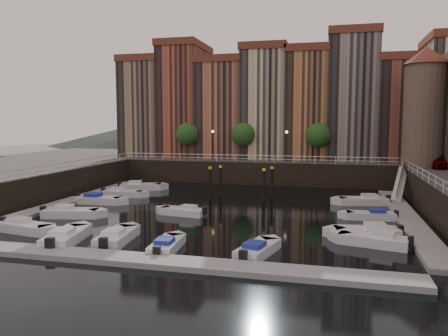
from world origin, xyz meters
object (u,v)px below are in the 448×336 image
(boat_left_2, at_px, (98,200))
(gangway, at_px, (400,181))
(car_a, at_px, (440,162))
(mooring_pilings, at_px, (241,183))
(boat_left_0, at_px, (23,227))
(corner_tower, at_px, (424,105))
(boat_left_1, at_px, (70,213))

(boat_left_2, bearing_deg, gangway, 18.40)
(boat_left_2, relative_size, car_a, 1.06)
(mooring_pilings, distance_m, boat_left_0, 22.45)
(gangway, bearing_deg, boat_left_2, -160.86)
(mooring_pilings, bearing_deg, corner_tower, 23.84)
(boat_left_2, xyz_separation_m, car_a, (34.95, 13.84, 3.42))
(gangway, relative_size, boat_left_2, 1.65)
(boat_left_2, distance_m, car_a, 37.75)
(gangway, height_order, mooring_pilings, gangway)
(boat_left_2, bearing_deg, mooring_pilings, 24.27)
(gangway, distance_m, boat_left_1, 34.02)
(car_a, bearing_deg, corner_tower, 147.37)
(boat_left_1, bearing_deg, mooring_pilings, 32.51)
(boat_left_2, bearing_deg, corner_tower, 23.59)
(gangway, bearing_deg, boat_left_1, -150.01)
(gangway, bearing_deg, corner_tower, 57.20)
(corner_tower, height_order, boat_left_0, corner_tower)
(boat_left_1, relative_size, car_a, 1.09)
(boat_left_1, relative_size, boat_left_2, 1.02)
(gangway, relative_size, boat_left_1, 1.62)
(boat_left_0, bearing_deg, gangway, 46.78)
(boat_left_0, bearing_deg, boat_left_2, 102.59)
(boat_left_0, xyz_separation_m, car_a, (34.40, 25.67, 3.43))
(corner_tower, bearing_deg, boat_left_2, -155.68)
(corner_tower, distance_m, car_a, 6.71)
(gangway, distance_m, boat_left_2, 32.20)
(boat_left_2, bearing_deg, boat_left_1, -82.34)
(corner_tower, relative_size, boat_left_2, 2.74)
(boat_left_0, height_order, boat_left_1, boat_left_1)
(mooring_pilings, bearing_deg, boat_left_0, -125.73)
(mooring_pilings, height_order, car_a, car_a)
(gangway, relative_size, mooring_pilings, 1.21)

